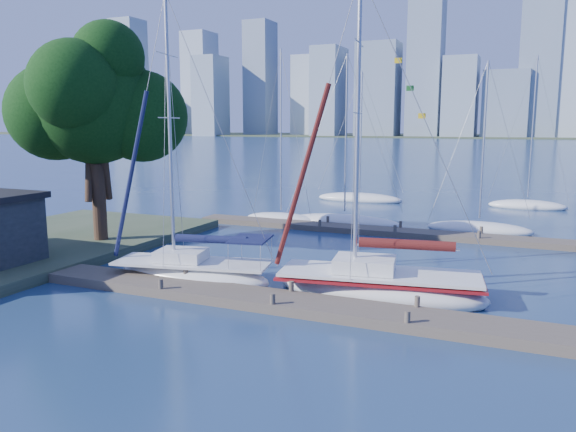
% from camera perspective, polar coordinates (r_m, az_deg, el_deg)
% --- Properties ---
extents(ground, '(700.00, 700.00, 0.00)m').
position_cam_1_polar(ground, '(22.01, -0.58, -9.24)').
color(ground, navy).
rests_on(ground, ground).
extents(near_dock, '(26.00, 2.00, 0.40)m').
position_cam_1_polar(near_dock, '(21.95, -0.58, -8.75)').
color(near_dock, brown).
rests_on(near_dock, ground).
extents(far_dock, '(30.00, 1.80, 0.36)m').
position_cam_1_polar(far_dock, '(36.32, 12.61, -1.75)').
color(far_dock, brown).
rests_on(far_dock, ground).
extents(shore, '(12.00, 22.00, 0.50)m').
position_cam_1_polar(shore, '(34.35, -25.29, -2.93)').
color(shore, '#38472D').
rests_on(shore, ground).
extents(far_shore, '(800.00, 100.00, 1.50)m').
position_cam_1_polar(far_shore, '(339.27, 21.99, 7.45)').
color(far_shore, '#38472D').
rests_on(far_shore, ground).
extents(tree, '(9.35, 8.52, 12.40)m').
position_cam_1_polar(tree, '(33.19, -19.11, 11.12)').
color(tree, '#332016').
rests_on(tree, ground).
extents(sailboat_navy, '(7.92, 3.89, 13.04)m').
position_cam_1_polar(sailboat_navy, '(25.69, -9.69, -4.11)').
color(sailboat_navy, white).
rests_on(sailboat_navy, ground).
extents(sailboat_maroon, '(9.05, 4.17, 13.30)m').
position_cam_1_polar(sailboat_maroon, '(23.35, 9.22, -5.70)').
color(sailboat_maroon, white).
rests_on(sailboat_maroon, ground).
extents(bg_boat_0, '(5.82, 3.52, 12.48)m').
position_cam_1_polar(bg_boat_0, '(40.82, -0.70, -0.21)').
color(bg_boat_0, white).
rests_on(bg_boat_0, ground).
extents(bg_boat_1, '(8.35, 5.08, 12.03)m').
position_cam_1_polar(bg_boat_1, '(39.72, 5.76, -0.54)').
color(bg_boat_1, white).
rests_on(bg_boat_1, ground).
extents(bg_boat_3, '(6.98, 4.73, 11.27)m').
position_cam_1_polar(bg_boat_3, '(38.85, 18.84, -1.22)').
color(bg_boat_3, white).
rests_on(bg_boat_3, ground).
extents(bg_boat_6, '(8.06, 2.74, 12.01)m').
position_cam_1_polar(bg_boat_6, '(52.17, 7.28, 1.80)').
color(bg_boat_6, white).
rests_on(bg_boat_6, ground).
extents(bg_boat_7, '(6.42, 2.83, 12.83)m').
position_cam_1_polar(bg_boat_7, '(51.38, 23.14, 1.02)').
color(bg_boat_7, white).
rests_on(bg_boat_7, ground).
extents(skyline, '(503.37, 51.31, 105.37)m').
position_cam_1_polar(skyline, '(310.82, 26.84, 13.40)').
color(skyline, gray).
rests_on(skyline, ground).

